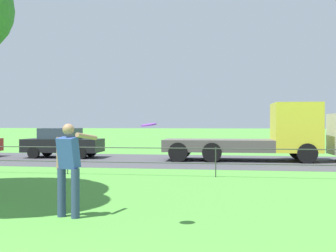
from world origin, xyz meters
The scene contains 6 objects.
street_strip centered at (0.00, 16.93, 0.00)m, with size 80.00×7.30×0.01m, color #424247.
park_fence centered at (0.00, 11.11, 0.68)m, with size 36.26×0.04×1.00m.
person_thrower centered at (0.06, 4.83, 0.96)m, with size 0.66×0.76×1.78m.
frisbee centered at (1.73, 4.27, 1.76)m, with size 0.38×0.38×0.06m.
car_black_far_right centered at (-5.65, 17.76, 0.78)m, with size 4.04×1.88×1.54m.
flatbed_truck_right centered at (4.61, 17.48, 1.22)m, with size 7.36×2.59×2.75m.
Camera 1 is at (3.13, -2.57, 1.78)m, focal length 43.94 mm.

